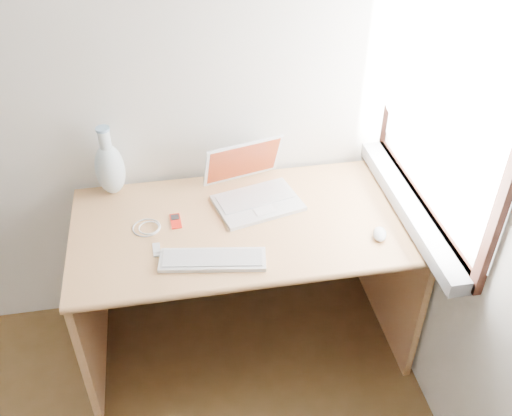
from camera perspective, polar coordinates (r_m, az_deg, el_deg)
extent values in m
cube|color=white|center=(2.14, 18.77, 11.69)|extent=(0.01, 0.90, 1.00)
cube|color=gray|center=(2.39, 15.06, 0.22)|extent=(0.10, 0.96, 0.06)
cube|color=white|center=(2.10, 17.05, 12.39)|extent=(0.02, 0.84, 0.92)
cube|color=tan|center=(2.32, -1.09, -1.65)|extent=(1.40, 0.70, 0.03)
cube|color=tan|center=(2.59, -16.32, -9.60)|extent=(0.03, 0.66, 0.71)
cube|color=tan|center=(2.72, 13.41, -6.00)|extent=(0.03, 0.66, 0.71)
cube|color=tan|center=(2.73, -2.15, -1.30)|extent=(1.34, 0.03, 0.47)
cube|color=white|center=(2.39, 0.19, 0.51)|extent=(0.39, 0.31, 0.02)
cube|color=silver|center=(2.38, 0.19, 0.71)|extent=(0.33, 0.20, 0.00)
cube|color=white|center=(2.42, -0.31, 4.38)|extent=(0.35, 0.17, 0.22)
cube|color=#963810|center=(2.42, -0.31, 4.38)|extent=(0.32, 0.14, 0.19)
cube|color=white|center=(2.13, -4.36, -5.19)|extent=(0.41, 0.18, 0.02)
cube|color=silver|center=(2.12, -4.37, -4.99)|extent=(0.38, 0.15, 0.00)
ellipsoid|color=white|center=(2.27, 12.28, -2.56)|extent=(0.08, 0.10, 0.03)
cube|color=red|center=(2.33, -8.03, -1.31)|extent=(0.05, 0.09, 0.01)
cube|color=black|center=(2.32, -8.04, -1.22)|extent=(0.03, 0.03, 0.00)
torus|color=white|center=(2.31, -10.89, -1.94)|extent=(0.15, 0.15, 0.01)
cube|color=white|center=(2.21, -9.91, -4.13)|extent=(0.03, 0.08, 0.01)
ellipsoid|color=white|center=(2.48, -14.39, 3.76)|extent=(0.12, 0.12, 0.24)
cylinder|color=white|center=(2.40, -14.92, 6.65)|extent=(0.05, 0.05, 0.10)
cylinder|color=#88B4D9|center=(2.38, -15.10, 7.63)|extent=(0.06, 0.06, 0.01)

